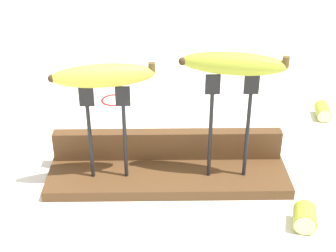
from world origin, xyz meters
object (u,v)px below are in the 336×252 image
object	(u,v)px
fork_stand_left	(107,125)
banana_raised_right	(234,64)
wire_coil	(114,99)
banana_raised_left	(103,76)
banana_chunk_far	(323,111)
banana_chunk_near	(305,218)
fork_stand_right	(230,118)

from	to	relation	value
fork_stand_left	banana_raised_right	bearing A→B (deg)	0.00
banana_raised_right	wire_coil	distance (m)	0.51
banana_raised_left	banana_chunk_far	distance (m)	0.60
fork_stand_left	wire_coil	size ratio (longest dim) A/B	2.63
banana_raised_right	banana_chunk_far	distance (m)	0.44
fork_stand_left	banana_raised_left	xyz separation A→B (m)	(-0.00, -0.00, 0.10)
banana_raised_right	banana_chunk_near	world-z (taller)	banana_raised_right
fork_stand_left	banana_chunk_near	world-z (taller)	fork_stand_left
banana_chunk_far	banana_chunk_near	bearing A→B (deg)	-110.56
fork_stand_right	banana_raised_left	world-z (taller)	banana_raised_left
fork_stand_left	banana_raised_left	bearing A→B (deg)	-172.37
banana_raised_left	banana_raised_right	xyz separation A→B (m)	(0.22, 0.00, 0.02)
fork_stand_left	banana_chunk_far	world-z (taller)	fork_stand_left
banana_raised_left	banana_chunk_far	xyz separation A→B (m)	(0.49, 0.27, -0.21)
fork_stand_right	banana_chunk_far	distance (m)	0.40
fork_stand_left	fork_stand_right	xyz separation A→B (m)	(0.22, 0.00, 0.01)
banana_raised_left	wire_coil	world-z (taller)	banana_raised_left
banana_raised_right	banana_chunk_near	bearing A→B (deg)	-47.86
fork_stand_right	banana_chunk_near	xyz separation A→B (m)	(0.12, -0.13, -0.12)
fork_stand_left	banana_raised_left	size ratio (longest dim) A/B	1.01
banana_chunk_near	banana_chunk_far	distance (m)	0.43
banana_chunk_near	fork_stand_left	bearing A→B (deg)	159.08
fork_stand_left	banana_chunk_near	distance (m)	0.38
fork_stand_left	banana_raised_right	size ratio (longest dim) A/B	0.99
banana_chunk_near	wire_coil	size ratio (longest dim) A/B	0.79
fork_stand_right	banana_raised_left	distance (m)	0.24
fork_stand_left	wire_coil	bearing A→B (deg)	93.55
banana_chunk_near	banana_chunk_far	xyz separation A→B (m)	(0.15, 0.40, -0.00)
fork_stand_left	banana_chunk_near	size ratio (longest dim) A/B	3.34
fork_stand_left	banana_chunk_far	size ratio (longest dim) A/B	3.04
fork_stand_left	fork_stand_right	distance (m)	0.22
banana_raised_left	fork_stand_right	bearing A→B (deg)	0.00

